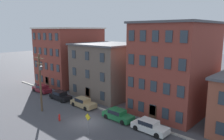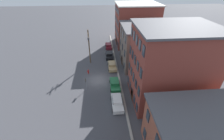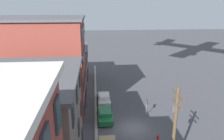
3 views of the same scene
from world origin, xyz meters
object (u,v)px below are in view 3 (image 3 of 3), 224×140
(car_green, at_px, (105,114))
(car_white, at_px, (104,98))
(caution_sign, at_px, (147,104))
(utility_pole, at_px, (174,129))
(fire_hydrant, at_px, (158,138))

(car_green, height_order, car_white, same)
(caution_sign, relative_size, utility_pole, 0.31)
(utility_pole, distance_m, fire_hydrant, 6.56)
(car_white, distance_m, caution_sign, 7.28)
(car_green, distance_m, utility_pole, 12.28)
(car_green, height_order, caution_sign, caution_sign)
(car_white, relative_size, utility_pole, 0.52)
(car_white, xyz_separation_m, caution_sign, (-4.68, -5.47, 1.04))
(utility_pole, height_order, fire_hydrant, utility_pole)
(car_green, bearing_deg, fire_hydrant, -134.36)
(car_white, distance_m, fire_hydrant, 11.80)
(fire_hydrant, bearing_deg, utility_pole, 176.55)
(car_white, xyz_separation_m, utility_pole, (-15.41, -5.14, 4.05))
(utility_pole, bearing_deg, fire_hydrant, -3.45)
(car_white, bearing_deg, fire_hydrant, -152.55)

